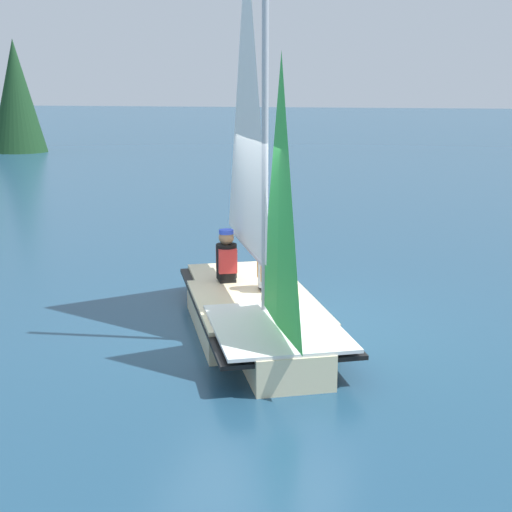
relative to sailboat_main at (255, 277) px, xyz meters
The scene contains 4 objects.
ground_plane 0.72m from the sailboat_main, 118.22° to the left, with size 260.00×260.00×0.00m, color navy.
sailboat_main is the anchor object (origin of this frame).
sailor_helm 0.51m from the sailboat_main, 94.52° to the right, with size 0.41×0.42×1.16m.
sailor_crew 1.04m from the sailboat_main, 49.31° to the right, with size 0.41×0.42×1.16m.
Camera 1 is at (-2.61, 8.65, 3.10)m, focal length 50.00 mm.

